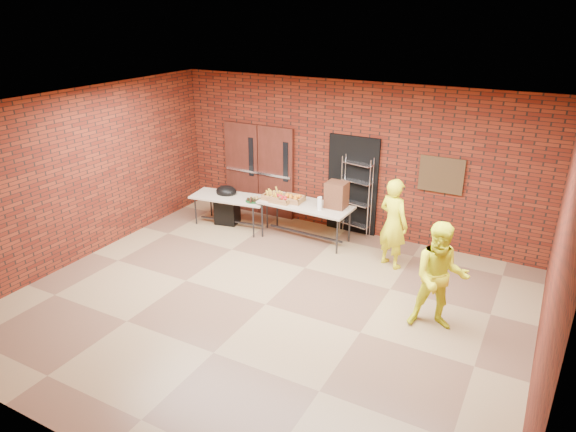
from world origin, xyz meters
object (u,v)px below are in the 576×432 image
Objects in this scene: covered_grill at (227,205)px; table_left at (230,199)px; table_right at (306,207)px; volunteer_woman at (393,223)px; coffee_dispenser at (337,195)px; wire_rack at (356,197)px; volunteer_man at (440,277)px.

table_left is at bearing -42.18° from covered_grill.
table_left is 1.76m from table_right.
volunteer_woman is (3.69, -0.12, 0.21)m from table_left.
wire_rack is at bearing 71.03° from coffee_dispenser.
volunteer_man reaches higher than covered_grill.
wire_rack is 1.00× the size of volunteer_woman.
table_right is 3.69m from volunteer_man.
table_right is 1.15× the size of volunteer_man.
table_right is 1.96m from volunteer_woman.
wire_rack reaches higher than volunteer_woman.
wire_rack is 3.51m from volunteer_man.
table_right is at bearing -2.53° from table_left.
coffee_dispenser is 0.31× the size of volunteer_man.
volunteer_man reaches higher than table_left.
covered_grill is 5.44m from volunteer_man.
volunteer_woman is 1.00× the size of volunteer_man.
coffee_dispenser is (0.62, 0.13, 0.33)m from table_right.
covered_grill is at bearing -151.49° from wire_rack.
coffee_dispenser is at bearing 14.38° from table_right.
wire_rack is 0.65m from coffee_dispenser.
table_left is at bearing 143.23° from volunteer_man.
coffee_dispenser is 2.64m from covered_grill.
coffee_dispenser is (-0.20, -0.59, 0.19)m from wire_rack.
coffee_dispenser is at bearing -6.91° from covered_grill.
volunteer_woman is at bearing -17.49° from coffee_dispenser.
volunteer_woman is at bearing -28.91° from wire_rack.
table_right is (1.76, 0.16, 0.08)m from table_left.
coffee_dispenser is 0.31× the size of volunteer_woman.
covered_grill is (-1.94, -0.05, -0.28)m from table_right.
table_right is (-0.82, -0.72, -0.14)m from wire_rack.
table_right is at bearing -9.47° from covered_grill.
volunteer_woman reaches higher than covered_grill.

